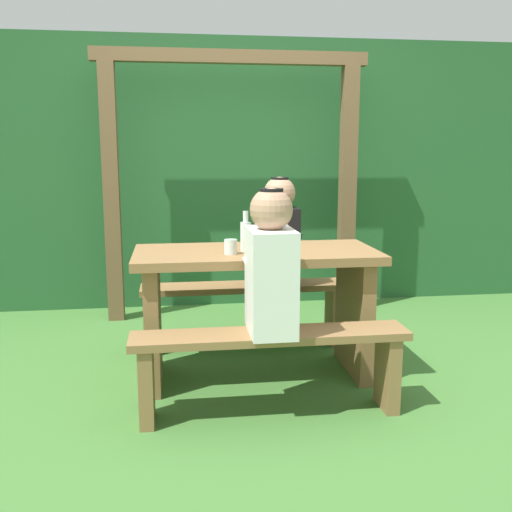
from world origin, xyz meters
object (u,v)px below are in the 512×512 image
at_px(cell_phone, 268,249).
at_px(bottle_left, 246,235).
at_px(bench_far, 245,302).
at_px(person_white_shirt, 270,267).
at_px(bench_near, 271,356).
at_px(person_black_coat, 279,235).
at_px(picnic_table, 256,292).
at_px(drinking_glass, 231,247).

bearing_deg(cell_phone, bottle_left, -169.43).
bearing_deg(bench_far, person_white_shirt, -90.23).
xyz_separation_m(bench_near, bottle_left, (-0.06, 0.51, 0.54)).
height_order(bottle_left, cell_phone, bottle_left).
bearing_deg(bench_far, cell_phone, -82.67).
relative_size(bench_near, person_white_shirt, 1.95).
relative_size(bench_far, person_black_coat, 1.95).
xyz_separation_m(picnic_table, bench_far, (0.00, 0.53, -0.20)).
bearing_deg(bench_near, bench_far, 90.00).
height_order(bench_far, person_black_coat, person_black_coat).
bearing_deg(bench_near, bottle_left, 96.93).
bearing_deg(cell_phone, person_white_shirt, -89.69).
relative_size(bench_far, cell_phone, 10.00).
bearing_deg(person_black_coat, cell_phone, -106.72).
xyz_separation_m(person_black_coat, bottle_left, (-0.29, -0.54, 0.09)).
height_order(drinking_glass, bottle_left, bottle_left).
height_order(bench_far, drinking_glass, drinking_glass).
height_order(picnic_table, person_black_coat, person_black_coat).
bearing_deg(person_white_shirt, bench_far, 89.77).
xyz_separation_m(bench_near, bench_far, (0.00, 1.06, 0.00)).
relative_size(person_white_shirt, drinking_glass, 8.65).
bearing_deg(bench_near, person_white_shirt, 142.55).
bearing_deg(bottle_left, person_white_shirt, -83.50).
bearing_deg(bench_near, drinking_glass, 110.37).
relative_size(drinking_glass, cell_phone, 0.59).
height_order(bench_near, bench_far, same).
bearing_deg(person_white_shirt, drinking_glass, 109.99).
relative_size(person_black_coat, bottle_left, 3.12).
height_order(bench_far, bottle_left, bottle_left).
height_order(bench_near, person_black_coat, person_black_coat).
relative_size(picnic_table, drinking_glass, 16.83).
xyz_separation_m(person_white_shirt, drinking_glass, (-0.15, 0.42, 0.03)).
xyz_separation_m(picnic_table, bottle_left, (-0.06, -0.02, 0.34)).
bearing_deg(drinking_glass, person_white_shirt, -70.01).
height_order(person_white_shirt, cell_phone, person_white_shirt).
bearing_deg(bench_near, person_black_coat, 77.59).
xyz_separation_m(bench_near, person_black_coat, (0.23, 1.06, 0.46)).
bearing_deg(person_black_coat, bottle_left, -118.38).
relative_size(picnic_table, cell_phone, 10.00).
height_order(picnic_table, drinking_glass, drinking_glass).
height_order(bench_near, person_white_shirt, person_white_shirt).
bearing_deg(bottle_left, bench_far, 83.54).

